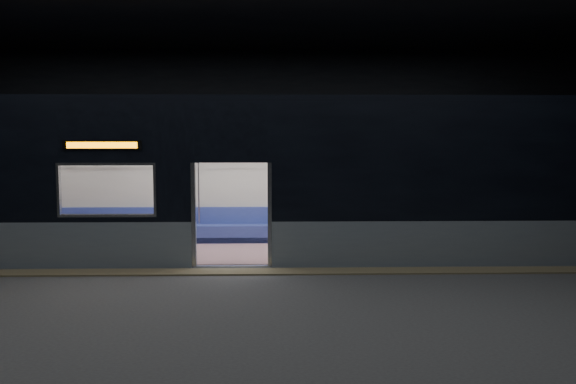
{
  "coord_description": "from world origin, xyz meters",
  "views": [
    {
      "loc": [
        0.81,
        -10.73,
        2.61
      ],
      "look_at": [
        1.13,
        2.3,
        1.36
      ],
      "focal_mm": 38.0,
      "sensor_mm": 36.0,
      "label": 1
    }
  ],
  "objects": [
    {
      "name": "handbag",
      "position": [
        2.69,
        3.32,
        0.68
      ],
      "size": [
        0.34,
        0.31,
        0.14
      ],
      "primitive_type": "cube",
      "rotation": [
        0.0,
        0.0,
        0.33
      ],
      "color": "black",
      "rests_on": "passenger"
    },
    {
      "name": "station_envelope",
      "position": [
        0.0,
        0.0,
        3.66
      ],
      "size": [
        24.0,
        14.0,
        5.0
      ],
      "color": "black",
      "rests_on": "station_floor"
    },
    {
      "name": "transit_map",
      "position": [
        4.36,
        3.85,
        1.44
      ],
      "size": [
        0.91,
        0.03,
        0.59
      ],
      "primitive_type": "cube",
      "color": "white",
      "rests_on": "metro_car"
    },
    {
      "name": "passenger",
      "position": [
        2.7,
        3.55,
        0.81
      ],
      "size": [
        0.41,
        0.7,
        1.39
      ],
      "rotation": [
        0.0,
        0.0,
        0.03
      ],
      "color": "black",
      "rests_on": "metro_car"
    },
    {
      "name": "metro_car",
      "position": [
        -0.0,
        2.54,
        1.85
      ],
      "size": [
        18.0,
        3.04,
        3.35
      ],
      "color": "#85949F",
      "rests_on": "station_floor"
    },
    {
      "name": "tactile_strip",
      "position": [
        0.0,
        0.55,
        0.01
      ],
      "size": [
        22.8,
        0.5,
        0.03
      ],
      "primitive_type": "cube",
      "color": "#8C7F59",
      "rests_on": "station_floor"
    },
    {
      "name": "station_floor",
      "position": [
        0.0,
        0.0,
        -0.01
      ],
      "size": [
        24.0,
        14.0,
        0.01
      ],
      "primitive_type": "cube",
      "color": "#47494C",
      "rests_on": "ground"
    }
  ]
}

